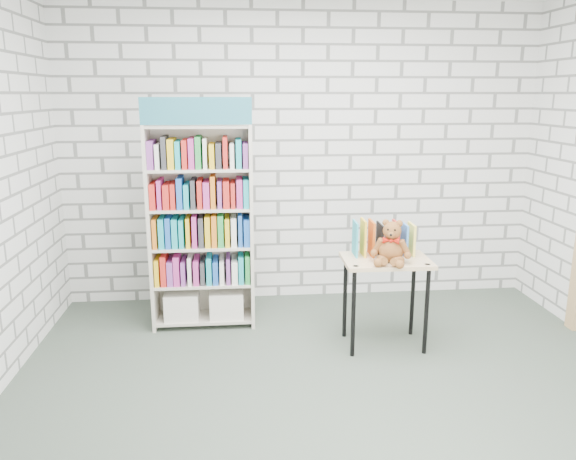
{
  "coord_description": "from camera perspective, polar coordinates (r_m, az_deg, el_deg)",
  "views": [
    {
      "loc": [
        -0.64,
        -3.31,
        1.97
      ],
      "look_at": [
        -0.24,
        0.95,
        0.93
      ],
      "focal_mm": 35.0,
      "sensor_mm": 36.0,
      "label": 1
    }
  ],
  "objects": [
    {
      "name": "table_books",
      "position": [
        4.5,
        9.69,
        -0.79
      ],
      "size": [
        0.47,
        0.21,
        0.28
      ],
      "color": "#2BA5BA",
      "rests_on": "display_table"
    },
    {
      "name": "ground",
      "position": [
        3.91,
        4.97,
        -16.69
      ],
      "size": [
        4.5,
        4.5,
        0.0
      ],
      "primitive_type": "plane",
      "color": "#404C40",
      "rests_on": "ground"
    },
    {
      "name": "room_shell",
      "position": [
        3.38,
        5.6,
        10.43
      ],
      "size": [
        4.52,
        4.02,
        2.81
      ],
      "color": "silver",
      "rests_on": "ground"
    },
    {
      "name": "bookshelf",
      "position": [
        4.8,
        -8.76,
        0.47
      ],
      "size": [
        0.87,
        0.34,
        1.95
      ],
      "color": "beige",
      "rests_on": "ground"
    },
    {
      "name": "display_table",
      "position": [
        4.47,
        9.9,
        -4.13
      ],
      "size": [
        0.68,
        0.48,
        0.72
      ],
      "color": "tan",
      "rests_on": "ground"
    },
    {
      "name": "teddy_bear",
      "position": [
        4.31,
        10.45,
        -1.59
      ],
      "size": [
        0.3,
        0.3,
        0.33
      ],
      "color": "brown",
      "rests_on": "display_table"
    }
  ]
}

